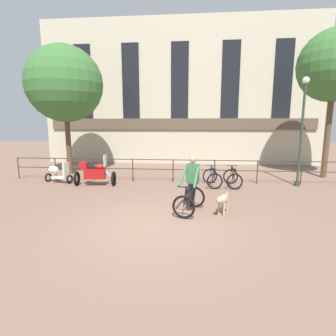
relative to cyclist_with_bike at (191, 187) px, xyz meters
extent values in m
plane|color=#7A5B4C|center=(-0.84, -1.22, -0.76)|extent=(60.00, 60.00, 0.00)
cylinder|color=#2D2B28|center=(-8.34, 3.98, -0.24)|extent=(0.05, 0.05, 1.05)
cylinder|color=#2D2B28|center=(-6.46, 3.98, -0.24)|extent=(0.05, 0.05, 1.05)
cylinder|color=#2D2B28|center=(-4.59, 3.98, -0.24)|extent=(0.05, 0.05, 1.05)
cylinder|color=#2D2B28|center=(-2.71, 3.98, -0.24)|extent=(0.05, 0.05, 1.05)
cylinder|color=#2D2B28|center=(-0.84, 3.98, -0.24)|extent=(0.05, 0.05, 1.05)
cylinder|color=#2D2B28|center=(1.04, 3.98, -0.24)|extent=(0.05, 0.05, 1.05)
cylinder|color=#2D2B28|center=(2.91, 3.98, -0.24)|extent=(0.05, 0.05, 1.05)
cylinder|color=#2D2B28|center=(4.79, 3.98, -0.24)|extent=(0.05, 0.05, 1.05)
cylinder|color=#2D2B28|center=(-0.84, 3.98, 0.26)|extent=(15.00, 0.04, 0.04)
cylinder|color=#2D2B28|center=(-0.84, 3.98, -0.19)|extent=(15.00, 0.04, 0.04)
cube|color=#BCB299|center=(-0.84, 9.78, 3.83)|extent=(18.00, 0.60, 9.19)
cube|color=brown|center=(-0.84, 9.42, 1.84)|extent=(17.10, 0.12, 0.70)
cube|color=black|center=(-7.14, 9.45, 4.29)|extent=(1.10, 0.06, 5.15)
cube|color=black|center=(-3.99, 9.45, 4.29)|extent=(1.10, 0.06, 5.15)
cube|color=black|center=(-0.84, 9.45, 4.29)|extent=(1.10, 0.06, 5.15)
cube|color=black|center=(2.31, 9.45, 4.29)|extent=(1.10, 0.06, 5.15)
cube|color=black|center=(5.46, 9.45, 4.29)|extent=(1.10, 0.06, 5.15)
torus|color=black|center=(-0.20, -0.66, -0.42)|extent=(0.67, 0.26, 0.68)
torus|color=black|center=(0.12, 0.40, -0.42)|extent=(0.67, 0.26, 0.68)
cylinder|color=black|center=(-0.07, -0.25, -0.19)|extent=(0.18, 0.48, 0.60)
cylinder|color=black|center=(0.02, 0.07, -0.22)|extent=(0.10, 0.23, 0.52)
cylinder|color=black|center=(-0.05, -0.15, 0.07)|extent=(0.23, 0.65, 0.10)
cylinder|color=black|center=(0.06, 0.18, -0.45)|extent=(0.15, 0.43, 0.08)
cylinder|color=black|center=(0.08, 0.28, -0.19)|extent=(0.10, 0.26, 0.47)
cylinder|color=black|center=(-0.17, -0.56, -0.16)|extent=(0.09, 0.22, 0.54)
cylinder|color=black|center=(-0.14, -0.47, 0.10)|extent=(0.47, 0.17, 0.03)
cube|color=black|center=(0.05, 0.16, 0.06)|extent=(0.18, 0.26, 0.05)
cube|color=#33603D|center=(0.05, 0.16, 0.39)|extent=(0.41, 0.31, 0.60)
sphere|color=#A87A5B|center=(0.05, 0.16, 0.83)|extent=(0.22, 0.22, 0.22)
cylinder|color=#33603D|center=(-0.25, -0.09, 0.37)|extent=(0.34, 0.69, 0.60)
cylinder|color=#33603D|center=(0.16, -0.21, 0.37)|extent=(0.22, 0.71, 0.60)
cylinder|color=black|center=(-0.05, 0.09, -0.25)|extent=(0.17, 0.32, 0.69)
cylinder|color=black|center=(0.09, 0.05, -0.19)|extent=(0.22, 0.32, 0.58)
ellipsoid|color=tan|center=(0.97, -0.13, -0.32)|extent=(0.44, 0.66, 0.28)
cylinder|color=tan|center=(0.88, -0.36, -0.30)|extent=(0.20, 0.19, 0.17)
sphere|color=tan|center=(0.82, -0.52, -0.24)|extent=(0.19, 0.19, 0.19)
cone|color=tan|center=(0.79, -0.60, -0.25)|extent=(0.14, 0.15, 0.11)
cylinder|color=tan|center=(1.10, 0.21, -0.26)|extent=(0.12, 0.20, 0.10)
cylinder|color=tan|center=(0.83, -0.29, -0.57)|extent=(0.06, 0.06, 0.39)
cylinder|color=tan|center=(0.97, -0.35, -0.57)|extent=(0.06, 0.06, 0.39)
cylinder|color=tan|center=(0.97, 0.08, -0.57)|extent=(0.06, 0.06, 0.39)
cylinder|color=tan|center=(1.11, 0.02, -0.57)|extent=(0.06, 0.06, 0.39)
torus|color=black|center=(-3.34, 3.02, -0.45)|extent=(0.18, 0.63, 0.62)
torus|color=black|center=(-4.92, 2.87, -0.45)|extent=(0.18, 0.63, 0.62)
cube|color=maroon|center=(-4.13, 2.95, -0.23)|extent=(0.91, 0.48, 0.44)
ellipsoid|color=maroon|center=(-3.93, 2.96, 0.07)|extent=(0.51, 0.36, 0.24)
cube|color=black|center=(-4.24, 2.94, 0.04)|extent=(0.59, 0.35, 0.10)
cylinder|color=#B2B2B7|center=(-3.54, 3.00, -0.27)|extent=(0.44, 0.10, 0.41)
cube|color=silver|center=(-3.67, 2.99, 0.34)|extent=(0.07, 0.44, 0.50)
cube|color=maroon|center=(-4.58, 2.90, 0.13)|extent=(0.35, 0.39, 0.28)
torus|color=black|center=(0.83, 3.85, -0.43)|extent=(0.66, 0.14, 0.66)
torus|color=black|center=(0.95, 2.81, -0.43)|extent=(0.66, 0.14, 0.66)
cylinder|color=navy|center=(0.88, 3.44, -0.20)|extent=(0.09, 0.47, 0.58)
cylinder|color=navy|center=(0.92, 3.13, -0.24)|extent=(0.06, 0.22, 0.51)
cylinder|color=navy|center=(0.89, 3.35, 0.05)|extent=(0.11, 0.63, 0.10)
cylinder|color=navy|center=(0.93, 3.02, -0.46)|extent=(0.08, 0.42, 0.07)
cylinder|color=navy|center=(0.94, 2.92, -0.21)|extent=(0.05, 0.25, 0.46)
cylinder|color=navy|center=(0.84, 3.76, -0.18)|extent=(0.05, 0.21, 0.52)
cylinder|color=navy|center=(0.85, 3.66, 0.08)|extent=(0.48, 0.09, 0.03)
cube|color=black|center=(0.93, 3.04, 0.03)|extent=(0.15, 0.25, 0.05)
torus|color=black|center=(1.74, 3.85, -0.43)|extent=(0.66, 0.07, 0.66)
torus|color=black|center=(1.75, 2.80, -0.43)|extent=(0.66, 0.07, 0.66)
cylinder|color=black|center=(1.74, 3.44, -0.20)|extent=(0.04, 0.47, 0.58)
cylinder|color=black|center=(1.75, 3.13, -0.24)|extent=(0.04, 0.22, 0.51)
cylinder|color=black|center=(1.74, 3.35, 0.05)|extent=(0.04, 0.63, 0.10)
cylinder|color=black|center=(1.75, 3.01, -0.46)|extent=(0.03, 0.42, 0.07)
cylinder|color=black|center=(1.75, 2.92, -0.21)|extent=(0.03, 0.25, 0.46)
cylinder|color=black|center=(1.74, 3.76, -0.18)|extent=(0.03, 0.21, 0.52)
cylinder|color=black|center=(1.74, 3.66, 0.08)|extent=(0.48, 0.04, 0.03)
cube|color=black|center=(1.75, 3.03, 0.03)|extent=(0.12, 0.24, 0.05)
torus|color=black|center=(-5.40, 3.18, -0.56)|extent=(0.17, 0.41, 0.40)
torus|color=black|center=(-6.56, 3.47, -0.56)|extent=(0.17, 0.41, 0.40)
cube|color=beige|center=(-5.98, 3.32, -0.52)|extent=(0.72, 0.43, 0.08)
cube|color=beige|center=(-5.57, 3.22, -0.16)|extent=(0.17, 0.33, 0.72)
ellipsoid|color=beige|center=(-6.24, 3.39, -0.18)|extent=(0.58, 0.42, 0.36)
cylinder|color=#2D382D|center=(4.54, 3.69, -0.66)|extent=(0.22, 0.22, 0.20)
cylinder|color=#2D382D|center=(4.54, 3.69, 1.36)|extent=(0.10, 0.10, 4.26)
sphere|color=silver|center=(4.54, 3.69, 3.60)|extent=(0.28, 0.28, 0.28)
cylinder|color=brown|center=(-6.43, 5.41, 1.02)|extent=(0.26, 0.26, 3.56)
sphere|color=#386B33|center=(-6.43, 5.41, 3.84)|extent=(3.79, 3.79, 3.79)
cylinder|color=brown|center=(6.53, 5.65, 1.43)|extent=(0.26, 0.26, 4.39)
sphere|color=#386B33|center=(6.53, 5.65, 4.54)|extent=(3.31, 3.31, 3.31)
camera|label=1|loc=(0.03, -7.75, 1.93)|focal=28.00mm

